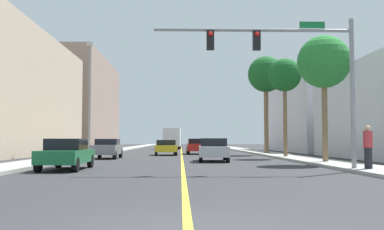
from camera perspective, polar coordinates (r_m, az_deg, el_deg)
ground at (r=48.56m, az=-1.38°, el=-4.85°), size 192.00×192.00×0.00m
sidewalk_left at (r=49.22m, az=-10.96°, el=-4.68°), size 2.53×168.00×0.15m
sidewalk_right at (r=49.26m, az=8.20°, el=-4.70°), size 2.53×168.00×0.15m
lane_marking_center at (r=48.56m, az=-1.38°, el=-4.84°), size 0.16×144.00×0.01m
building_left_far at (r=74.46m, az=-17.18°, el=1.34°), size 16.52×27.68×14.26m
building_right_far at (r=55.50m, az=19.35°, el=0.28°), size 15.36×19.92×9.20m
traffic_signal_mast at (r=19.63m, az=12.99°, el=6.92°), size 8.66×0.36×6.46m
street_lamp at (r=36.41m, az=-13.06°, el=2.76°), size 0.56×0.28×9.06m
palm_near at (r=26.35m, az=16.66°, el=6.48°), size 3.00×3.00×7.16m
palm_mid at (r=33.91m, az=11.89°, el=4.91°), size 2.49×2.49×7.33m
palm_far at (r=41.83m, az=9.53°, el=5.06°), size 3.35×3.35×9.01m
car_gray at (r=32.89m, az=-10.92°, el=-4.25°), size 1.81×4.10×1.43m
car_green at (r=20.91m, az=-15.91°, el=-4.83°), size 1.81×4.34×1.41m
car_yellow at (r=39.48m, az=-3.40°, el=-4.19°), size 2.09×4.09×1.35m
car_silver at (r=28.02m, az=2.79°, el=-4.49°), size 2.01×4.42×1.46m
car_red at (r=42.64m, az=0.63°, el=-4.02°), size 1.99×4.49×1.49m
delivery_truck at (r=65.13m, az=-2.56°, el=-3.01°), size 2.62×8.36×3.04m
pedestrian at (r=19.92m, az=21.79°, el=-3.85°), size 0.38×0.38×1.81m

